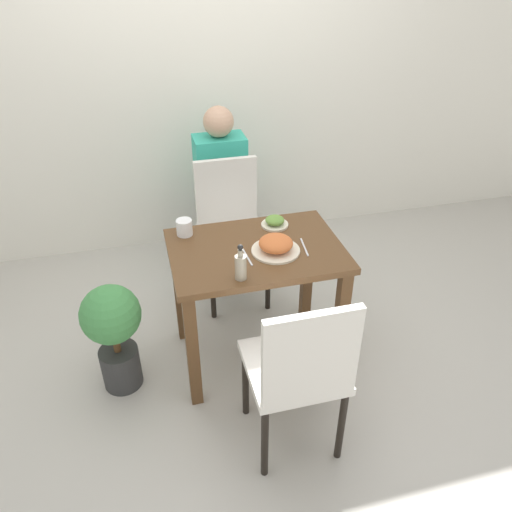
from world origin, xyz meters
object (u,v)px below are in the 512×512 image
at_px(chair_far, 231,223).
at_px(drink_cup, 184,227).
at_px(side_plate, 275,222).
at_px(person_figure, 221,191).
at_px(chair_near, 300,368).
at_px(sauce_bottle, 241,266).
at_px(food_plate, 276,245).
at_px(potted_plant_left, 113,329).

relative_size(chair_far, drink_cup, 10.65).
bearing_deg(side_plate, person_figure, 99.66).
bearing_deg(person_figure, chair_near, -89.81).
height_order(chair_near, sauce_bottle, sauce_bottle).
bearing_deg(drink_cup, side_plate, -3.35).
bearing_deg(person_figure, food_plate, -86.25).
distance_m(food_plate, sauce_bottle, 0.29).
bearing_deg(sauce_bottle, side_plate, 56.21).
height_order(chair_near, food_plate, chair_near).
bearing_deg(chair_near, chair_far, -89.12).
distance_m(chair_far, sauce_bottle, 0.95).
xyz_separation_m(sauce_bottle, person_figure, (0.15, 1.27, -0.23)).
relative_size(chair_near, chair_far, 1.00).
relative_size(chair_far, side_plate, 6.15).
relative_size(food_plate, side_plate, 1.65).
relative_size(food_plate, drink_cup, 2.86).
xyz_separation_m(chair_near, food_plate, (0.07, 0.60, 0.25)).
bearing_deg(potted_plant_left, food_plate, -1.59).
xyz_separation_m(side_plate, drink_cup, (-0.49, 0.03, 0.02)).
height_order(chair_far, food_plate, chair_far).
distance_m(side_plate, drink_cup, 0.49).
height_order(food_plate, person_figure, person_figure).
relative_size(chair_far, potted_plant_left, 1.44).
bearing_deg(potted_plant_left, chair_near, -38.53).
distance_m(food_plate, potted_plant_left, 0.94).
bearing_deg(chair_far, drink_cup, -128.12).
xyz_separation_m(chair_near, drink_cup, (-0.36, 0.89, 0.25)).
distance_m(chair_far, potted_plant_left, 1.04).
bearing_deg(potted_plant_left, chair_far, 41.95).
bearing_deg(chair_far, sauce_bottle, -98.71).
bearing_deg(potted_plant_left, sauce_bottle, -18.10).
height_order(chair_near, side_plate, chair_near).
relative_size(chair_near, sauce_bottle, 4.98).
relative_size(food_plate, sauce_bottle, 1.34).
relative_size(chair_near, drink_cup, 10.65).
bearing_deg(potted_plant_left, side_plate, 14.12).
bearing_deg(chair_near, side_plate, -98.98).
bearing_deg(side_plate, drink_cup, 176.65).
bearing_deg(drink_cup, potted_plant_left, -148.78).
bearing_deg(food_plate, drink_cup, 146.00).
bearing_deg(person_figure, chair_far, -92.25).
bearing_deg(food_plate, side_plate, 74.67).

